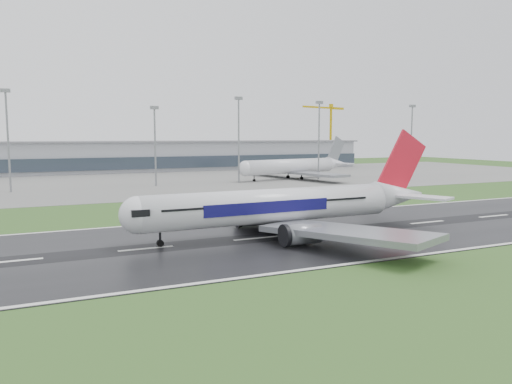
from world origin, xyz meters
name	(u,v)px	position (x,y,z in m)	size (l,w,h in m)	color
ground	(349,230)	(0.00, 0.00, 0.00)	(520.00, 520.00, 0.00)	#2B501D
runway	(349,230)	(0.00, 0.00, 0.05)	(400.00, 45.00, 0.10)	black
apron	(179,179)	(0.00, 125.00, 0.04)	(400.00, 130.00, 0.08)	slate
terminal	(148,156)	(0.00, 185.00, 7.50)	(240.00, 36.00, 15.00)	gray
main_airliner	(292,184)	(-12.21, 1.13, 9.51)	(63.73, 60.70, 18.82)	silver
parked_airliner	(294,158)	(45.57, 105.82, 8.86)	(59.90, 55.77, 17.56)	silver
tower_crane	(331,134)	(124.86, 200.00, 19.88)	(39.89, 2.18, 39.76)	#C09704
floodmast_1	(8,143)	(-63.37, 100.00, 16.18)	(0.64, 0.64, 32.36)	gray
floodmast_2	(155,148)	(-15.39, 100.00, 14.02)	(0.64, 0.64, 28.03)	gray
floodmast_3	(239,142)	(17.62, 100.00, 16.20)	(0.64, 0.64, 32.40)	gray
floodmast_4	(319,142)	(54.27, 100.00, 15.90)	(0.64, 0.64, 31.80)	gray
floodmast_5	(411,142)	(104.30, 100.00, 15.76)	(0.64, 0.64, 31.52)	gray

